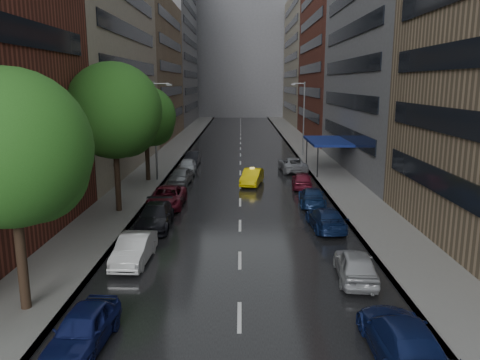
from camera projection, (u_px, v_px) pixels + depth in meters
name	position (u px, v px, depth m)	size (l,w,h in m)	color
road	(240.00, 151.00, 63.42)	(14.00, 140.00, 0.01)	black
sidewalk_left	(174.00, 150.00, 63.42)	(4.00, 140.00, 0.15)	gray
sidewalk_right	(307.00, 150.00, 63.38)	(4.00, 140.00, 0.15)	gray
buildings_left	(139.00, 34.00, 68.78)	(8.00, 108.00, 38.00)	maroon
buildings_right	(345.00, 40.00, 66.88)	(8.05, 109.10, 36.00)	#937A5B
building_far	(241.00, 56.00, 126.72)	(40.00, 14.00, 32.00)	slate
tree_near	(10.00, 149.00, 17.53)	(6.06, 6.06, 9.66)	#382619
tree_mid	(114.00, 111.00, 31.78)	(6.56, 6.56, 10.46)	#382619
tree_far	(146.00, 117.00, 42.45)	(5.51, 5.51, 8.78)	#382619
taxi	(252.00, 177.00, 42.08)	(1.53, 4.40, 1.45)	yellow
parked_cars_left	(168.00, 196.00, 35.00)	(2.48, 41.59, 1.49)	#0F1649
parked_cars_right	(317.00, 204.00, 32.71)	(2.84, 38.93, 1.50)	#101C4D
street_lamp_left	(156.00, 129.00, 42.86)	(1.74, 0.22, 9.00)	gray
street_lamp_right	(303.00, 117.00, 57.51)	(1.74, 0.22, 9.00)	gray
awning	(328.00, 141.00, 48.08)	(4.00, 8.00, 3.12)	navy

